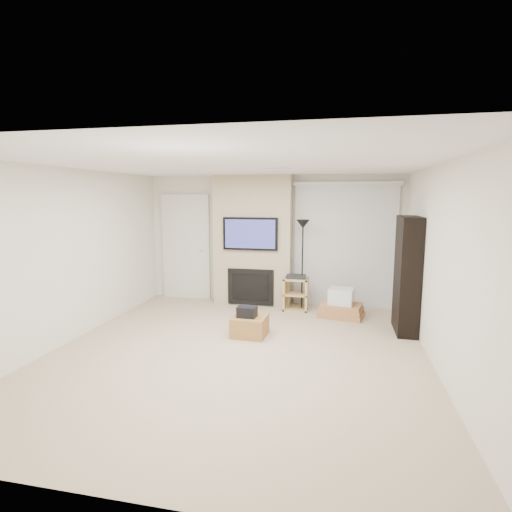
% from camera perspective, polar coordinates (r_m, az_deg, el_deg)
% --- Properties ---
extents(floor, '(5.00, 5.50, 0.00)m').
position_cam_1_polar(floor, '(5.57, -2.66, -13.62)').
color(floor, tan).
rests_on(floor, ground).
extents(ceiling, '(5.00, 5.50, 0.00)m').
position_cam_1_polar(ceiling, '(5.17, -2.85, 12.99)').
color(ceiling, white).
rests_on(ceiling, wall_back).
extents(wall_back, '(5.00, 0.00, 2.50)m').
position_cam_1_polar(wall_back, '(7.89, 2.36, 2.34)').
color(wall_back, silver).
rests_on(wall_back, ground).
extents(wall_front, '(5.00, 0.00, 2.50)m').
position_cam_1_polar(wall_front, '(2.73, -17.89, -9.90)').
color(wall_front, silver).
rests_on(wall_front, ground).
extents(wall_left, '(0.00, 5.50, 2.50)m').
position_cam_1_polar(wall_left, '(6.34, -25.17, 0.03)').
color(wall_left, silver).
rests_on(wall_left, ground).
extents(wall_right, '(0.00, 5.50, 2.50)m').
position_cam_1_polar(wall_right, '(5.19, 25.01, -1.66)').
color(wall_right, silver).
rests_on(wall_right, ground).
extents(hvac_vent, '(0.35, 0.18, 0.01)m').
position_cam_1_polar(hvac_vent, '(5.87, 3.07, 12.42)').
color(hvac_vent, silver).
rests_on(hvac_vent, ceiling).
extents(ottoman, '(0.52, 0.52, 0.30)m').
position_cam_1_polar(ottoman, '(6.15, -0.90, -9.93)').
color(ottoman, '#A3703A').
rests_on(ottoman, floor).
extents(black_bag, '(0.29, 0.23, 0.16)m').
position_cam_1_polar(black_bag, '(6.05, -1.28, -7.95)').
color(black_bag, black).
rests_on(black_bag, ottoman).
extents(fireplace_wall, '(1.50, 0.47, 2.50)m').
position_cam_1_polar(fireplace_wall, '(7.76, -0.46, 2.13)').
color(fireplace_wall, tan).
rests_on(fireplace_wall, floor).
extents(entry_door, '(1.02, 0.11, 2.14)m').
position_cam_1_polar(entry_door, '(8.37, -9.93, 1.22)').
color(entry_door, silver).
rests_on(entry_door, floor).
extents(vertical_blinds, '(1.98, 0.10, 2.37)m').
position_cam_1_polar(vertical_blinds, '(7.73, 12.58, 2.18)').
color(vertical_blinds, silver).
rests_on(vertical_blinds, floor).
extents(floor_lamp, '(0.25, 0.25, 1.68)m').
position_cam_1_polar(floor_lamp, '(7.33, 6.69, 2.39)').
color(floor_lamp, black).
rests_on(floor_lamp, floor).
extents(av_stand, '(0.45, 0.38, 0.66)m').
position_cam_1_polar(av_stand, '(7.48, 5.71, -5.07)').
color(av_stand, tan).
rests_on(av_stand, floor).
extents(box_stack, '(0.84, 0.70, 0.50)m').
position_cam_1_polar(box_stack, '(7.23, 12.06, -6.98)').
color(box_stack, '#B57647').
rests_on(box_stack, floor).
extents(bookshelf, '(0.30, 0.80, 1.80)m').
position_cam_1_polar(bookshelf, '(6.57, 20.78, -2.54)').
color(bookshelf, black).
rests_on(bookshelf, floor).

